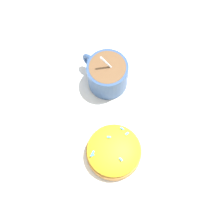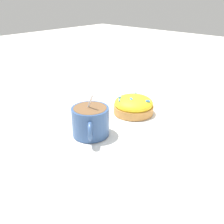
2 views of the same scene
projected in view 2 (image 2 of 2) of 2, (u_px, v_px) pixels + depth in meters
ground_plane at (110, 122)px, 0.64m from camera, size 3.00×3.00×0.00m
paper_napkin at (110, 122)px, 0.64m from camera, size 0.32×0.31×0.00m
coffee_cup at (90, 120)px, 0.57m from camera, size 0.09×0.09×0.10m
frosted_pastry at (134, 105)px, 0.68m from camera, size 0.10×0.10×0.05m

